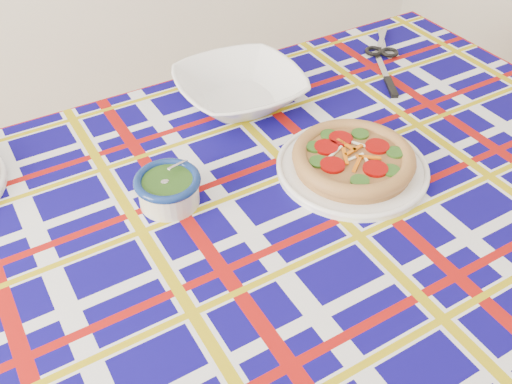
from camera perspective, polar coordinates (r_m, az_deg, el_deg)
name	(u,v)px	position (r m, az deg, el deg)	size (l,w,h in m)	color
dining_table	(273,230)	(1.22, 1.72, -3.85)	(1.89, 1.36, 0.81)	brown
tablecloth	(273,221)	(1.20, 1.75, -2.96)	(1.76, 1.11, 0.11)	#0B0561
main_focaccia_plate	(353,158)	(1.24, 9.72, 3.32)	(0.34, 0.34, 0.07)	#986536
pesto_bowl	(168,187)	(1.15, -8.79, 0.48)	(0.13, 0.13, 0.08)	#19390F
serving_bowl	(240,89)	(1.44, -1.63, 10.29)	(0.31, 0.31, 0.08)	white
table_knife	(382,67)	(1.64, 12.53, 12.08)	(0.24, 0.02, 0.01)	silver
kitchen_scissors	(382,39)	(1.79, 12.49, 14.76)	(0.21, 0.10, 0.02)	silver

